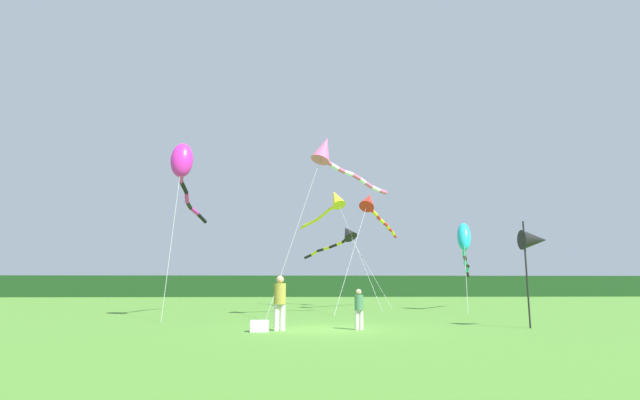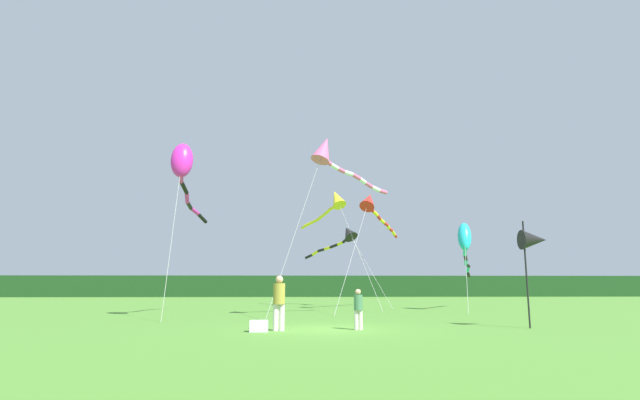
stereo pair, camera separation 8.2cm
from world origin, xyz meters
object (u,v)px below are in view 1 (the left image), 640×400
at_px(person_child, 359,307).
at_px(kite_rainbow, 329,154).
at_px(kite_yellow, 333,202).
at_px(kite_black, 343,236).
at_px(person_adult, 280,300).
at_px(kite_red, 372,206).
at_px(cooler_box, 260,326).
at_px(kite_magenta, 183,167).
at_px(kite_cyan, 464,242).
at_px(banner_flag_pole, 534,241).

bearing_deg(person_child, kite_rainbow, 95.58).
distance_m(kite_yellow, kite_black, 3.43).
bearing_deg(person_adult, kite_red, 68.73).
relative_size(person_adult, cooler_box, 3.09).
height_order(person_adult, kite_magenta, kite_magenta).
bearing_deg(kite_red, kite_cyan, -7.25).
height_order(kite_red, kite_black, kite_red).
height_order(kite_magenta, kite_black, kite_magenta).
distance_m(cooler_box, kite_magenta, 10.21).
xyz_separation_m(kite_red, kite_yellow, (-2.19, 2.37, 0.62)).
xyz_separation_m(banner_flag_pole, kite_magenta, (-13.63, 5.63, 3.87)).
distance_m(kite_magenta, kite_yellow, 12.04).
bearing_deg(cooler_box, kite_yellow, 77.41).
relative_size(person_adult, banner_flag_pole, 0.48).
bearing_deg(kite_rainbow, kite_red, 65.94).
bearing_deg(person_adult, kite_rainbow, 71.96).
relative_size(person_child, kite_magenta, 0.16).
bearing_deg(kite_black, kite_cyan, -40.63).
bearing_deg(person_child, banner_flag_pole, 3.22).
xyz_separation_m(person_child, kite_rainbow, (-0.59, 6.00, 6.84)).
bearing_deg(kite_magenta, kite_yellow, 50.43).
bearing_deg(kite_magenta, person_adult, -52.55).
relative_size(kite_magenta, kite_cyan, 0.94).
height_order(person_child, banner_flag_pole, banner_flag_pole).
distance_m(cooler_box, kite_cyan, 17.32).
distance_m(person_adult, kite_red, 15.00).
xyz_separation_m(kite_rainbow, kite_black, (1.81, 11.91, -2.74)).
xyz_separation_m(person_child, kite_yellow, (0.30, 15.26, 6.08)).
bearing_deg(kite_rainbow, kite_black, 81.38).
xyz_separation_m(kite_cyan, kite_yellow, (-7.57, 3.06, 2.83)).
relative_size(person_child, kite_yellow, 0.15).
relative_size(kite_rainbow, kite_black, 1.06).
height_order(cooler_box, kite_cyan, kite_cyan).
relative_size(person_adult, kite_black, 0.22).
distance_m(person_adult, kite_black, 18.93).
bearing_deg(cooler_box, kite_cyan, 48.95).
xyz_separation_m(person_adult, kite_rainbow, (2.03, 6.22, 6.59)).
relative_size(kite_rainbow, kite_cyan, 0.99).
height_order(person_child, kite_red, kite_red).
relative_size(kite_magenta, kite_red, 0.79).
distance_m(banner_flag_pole, kite_rainbow, 9.99).
xyz_separation_m(person_adult, kite_yellow, (2.92, 15.48, 5.83)).
bearing_deg(kite_magenta, kite_cyan, 22.21).
bearing_deg(banner_flag_pole, kite_yellow, 111.80).
bearing_deg(kite_cyan, kite_black, 139.37).
distance_m(person_child, kite_yellow, 16.43).
xyz_separation_m(banner_flag_pole, kite_black, (-5.04, 17.56, 1.86)).
bearing_deg(kite_red, person_child, -100.94).
distance_m(banner_flag_pole, kite_magenta, 15.25).
bearing_deg(person_child, kite_cyan, 57.18).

